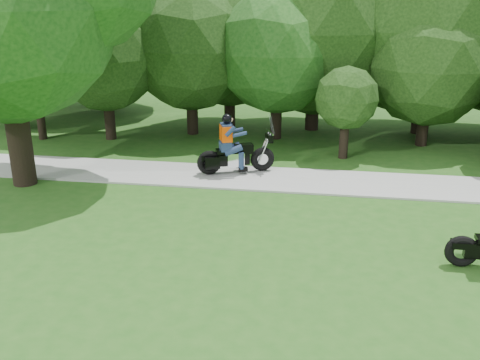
{
  "coord_description": "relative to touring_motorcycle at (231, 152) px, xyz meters",
  "views": [
    {
      "loc": [
        -1.78,
        -7.34,
        5.39
      ],
      "look_at": [
        -3.69,
        4.56,
        1.16
      ],
      "focal_mm": 40.0,
      "sensor_mm": 36.0,
      "label": 1
    }
  ],
  "objects": [
    {
      "name": "tree_line",
      "position": [
        6.11,
        6.14,
        2.91
      ],
      "size": [
        40.78,
        12.1,
        7.71
      ],
      "color": "black",
      "rests_on": "ground"
    },
    {
      "name": "ground",
      "position": [
        4.56,
        -8.3,
        -0.74
      ],
      "size": [
        100.0,
        100.0,
        0.0
      ],
      "primitive_type": "plane",
      "color": "#245718",
      "rests_on": "ground"
    },
    {
      "name": "touring_motorcycle",
      "position": [
        0.0,
        0.0,
        0.0
      ],
      "size": [
        2.37,
        1.39,
        1.89
      ],
      "rotation": [
        0.0,
        0.0,
        0.38
      ],
      "color": "black",
      "rests_on": "walkway"
    },
    {
      "name": "walkway",
      "position": [
        4.56,
        -0.3,
        -0.71
      ],
      "size": [
        60.0,
        2.2,
        0.06
      ],
      "primitive_type": "cube",
      "color": "#9F9F9A",
      "rests_on": "ground"
    }
  ]
}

